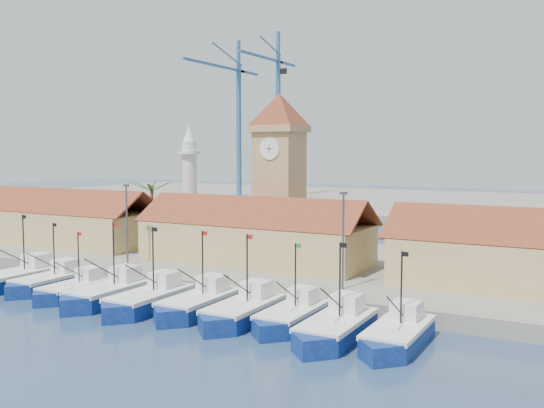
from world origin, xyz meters
The scene contains 21 objects.
ground centered at (0.00, 0.00, 0.00)m, with size 400.00×400.00×0.00m, color #1D314E.
quay centered at (0.00, 24.00, 0.75)m, with size 140.00×32.00×1.50m, color gray.
terminal centered at (0.00, 110.00, 1.00)m, with size 240.00×80.00×2.00m, color gray.
boat_0 centered at (-18.91, 2.73, 0.82)m, with size 3.84×10.52×7.96m.
boat_1 centered at (-14.69, 3.09, 0.75)m, with size 3.50×9.60×7.26m.
boat_2 centered at (-10.05, 2.04, 0.70)m, with size 3.24×8.89×6.73m.
boat_3 centered at (-5.53, 1.97, 0.82)m, with size 3.85×10.54×7.98m.
boat_4 centered at (-0.65, 1.81, 0.81)m, with size 3.79×10.37×7.85m.
boat_5 centered at (4.04, 2.90, 0.79)m, with size 3.70×10.13×7.66m.
boat_6 centered at (8.76, 2.64, 0.80)m, with size 3.71×10.18×7.70m.
boat_7 centered at (12.95, 3.39, 0.74)m, with size 3.44×9.41×7.12m.
boat_8 centered at (17.46, 1.82, 0.80)m, with size 3.74×10.25×7.76m.
boat_9 centered at (22.04, 2.53, 0.76)m, with size 3.53×9.68×7.32m.
hall_left centered at (-32.00, 20.00, 3.99)m, with size 31.20×10.13×7.61m.
hall_center centered at (0.00, 20.00, 3.99)m, with size 27.04×10.13×7.61m.
clock_tower centered at (0.00, 26.00, 11.96)m, with size 5.80×5.80×22.70m.
minaret centered at (-15.00, 28.00, 9.73)m, with size 3.00×3.00×16.30m.
palm_tree centered at (-20.00, 26.00, 6.25)m, with size 5.60×5.03×8.39m.
lamp_posts centered at (0.50, 12.00, 6.48)m, with size 80.70×0.25×9.03m.
crane_blue_far centered at (-52.60, 100.31, 25.43)m, with size 1.00×34.60×41.93m.
crane_blue_near centered at (-43.65, 107.03, 26.44)m, with size 1.00×29.82×44.51m.
Camera 1 is at (34.55, -39.54, 14.21)m, focal length 40.00 mm.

